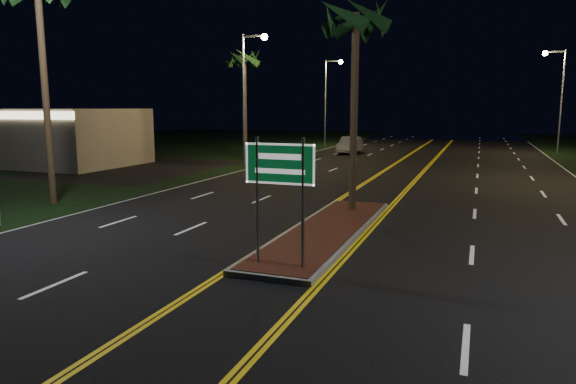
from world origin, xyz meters
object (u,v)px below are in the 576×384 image
at_px(palm_median, 356,19).
at_px(streetlight_right_far, 558,89).
at_px(median_island, 327,230).
at_px(commercial_building, 35,136).
at_px(car_far, 350,144).
at_px(streetlight_left_mid, 249,84).
at_px(palm_left_far, 244,59).
at_px(streetlight_left_far, 329,93).
at_px(car_near, 295,160).
at_px(highway_sign, 280,176).

bearing_deg(palm_median, streetlight_right_far, 71.38).
height_order(median_island, commercial_building, commercial_building).
bearing_deg(car_far, streetlight_right_far, 15.63).
bearing_deg(streetlight_left_mid, car_far, 72.05).
distance_m(median_island, palm_left_far, 25.76).
xyz_separation_m(streetlight_left_far, palm_left_far, (-2.19, -16.00, 2.09)).
distance_m(commercial_building, palm_median, 28.18).
height_order(commercial_building, palm_left_far, palm_left_far).
bearing_deg(streetlight_right_far, streetlight_left_mid, -139.70).
distance_m(median_island, streetlight_left_far, 38.89).
bearing_deg(median_island, palm_median, 90.00).
height_order(commercial_building, car_near, commercial_building).
bearing_deg(palm_left_far, streetlight_left_mid, -61.33).
bearing_deg(streetlight_left_far, streetlight_right_far, -5.38).
bearing_deg(highway_sign, palm_median, 90.00).
height_order(streetlight_right_far, palm_median, streetlight_right_far).
bearing_deg(streetlight_right_far, highway_sign, -105.15).
distance_m(streetlight_left_far, car_near, 22.91).
xyz_separation_m(median_island, streetlight_left_far, (-10.61, 37.00, 5.57)).
relative_size(median_island, commercial_building, 0.68).
bearing_deg(palm_median, streetlight_left_mid, 128.17).
distance_m(highway_sign, commercial_building, 31.17).
relative_size(commercial_building, streetlight_right_far, 1.67).
bearing_deg(commercial_building, streetlight_left_far, 57.35).
relative_size(streetlight_left_mid, palm_left_far, 1.02).
height_order(streetlight_left_far, streetlight_right_far, same).
height_order(streetlight_left_far, car_far, streetlight_left_far).
bearing_deg(median_island, streetlight_left_mid, 121.98).
xyz_separation_m(highway_sign, streetlight_left_far, (-10.61, 41.20, 3.25)).
xyz_separation_m(highway_sign, streetlight_right_far, (10.61, 39.20, 3.25)).
xyz_separation_m(streetlight_right_far, palm_median, (-10.61, -31.50, 1.62)).
bearing_deg(median_island, palm_left_far, 121.36).
distance_m(commercial_building, streetlight_left_mid, 16.31).
bearing_deg(median_island, car_near, 113.50).
bearing_deg(palm_median, median_island, -90.00).
distance_m(palm_left_far, car_near, 11.14).
xyz_separation_m(commercial_building, palm_left_far, (13.20, 8.01, 5.74)).
bearing_deg(highway_sign, commercial_building, 146.52).
bearing_deg(highway_sign, streetlight_left_mid, 116.59).
bearing_deg(car_near, palm_left_far, 132.60).
height_order(streetlight_left_mid, streetlight_left_far, same).
height_order(median_island, streetlight_right_far, streetlight_right_far).
distance_m(commercial_building, palm_left_far, 16.47).
height_order(streetlight_left_mid, car_near, streetlight_left_mid).
bearing_deg(median_island, streetlight_right_far, 73.13).
xyz_separation_m(palm_left_far, car_near, (6.28, -6.01, -6.97)).
xyz_separation_m(median_island, car_near, (-6.52, 14.99, 0.69)).
bearing_deg(median_island, car_far, 102.30).
bearing_deg(streetlight_right_far, car_far, -162.89).
height_order(highway_sign, car_far, highway_sign).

